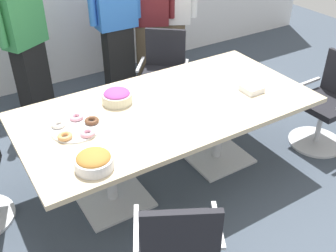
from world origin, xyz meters
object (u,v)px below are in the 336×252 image
Objects in this scene: office_chair_3 at (164,78)px; snack_bowl_pretzels at (94,161)px; office_chair_2 at (327,107)px; conference_table at (168,118)px; person_standing_0 at (25,37)px; snack_bowl_candy_mix at (117,96)px; person_standing_3 at (171,16)px; person_standing_1 at (116,20)px; donut_platter at (76,127)px; napkin_pile at (252,89)px; person_standing_2 at (149,18)px.

office_chair_3 is 3.59× the size of snack_bowl_pretzels.
snack_bowl_pretzels is at bearing 90.13° from office_chair_2.
conference_table is 1.81m from person_standing_0.
snack_bowl_candy_mix is (-0.33, 0.26, 0.18)m from conference_table.
conference_table is at bearing 76.23° from office_chair_2.
office_chair_2 is 3.71× the size of snack_bowl_candy_mix.
person_standing_1 is at bearing 28.34° from person_standing_3.
person_standing_0 reaches higher than donut_platter.
person_standing_3 is at bearing 56.92° from conference_table.
napkin_pile is (1.55, 0.24, -0.03)m from snack_bowl_pretzels.
office_chair_2 reaches higher than snack_bowl_candy_mix.
person_standing_2 is 1.80m from napkin_pile.
conference_table is 2.64× the size of office_chair_2.
donut_platter is at bearing 56.17° from person_standing_1.
conference_table is 1.91m from person_standing_3.
donut_platter is (-0.09, -1.59, -0.17)m from person_standing_0.
napkin_pile is at bearing 97.11° from person_standing_0.
donut_platter is (0.06, 0.48, -0.04)m from snack_bowl_pretzels.
napkin_pile is at bearing -22.47° from snack_bowl_candy_mix.
person_standing_1 is at bearing 146.34° from person_standing_0.
donut_platter is 1.51m from napkin_pile.
snack_bowl_pretzels is (-1.14, -2.02, -0.15)m from person_standing_1.
person_standing_0 is 1.71m from person_standing_3.
person_standing_3 is (1.03, 1.59, 0.24)m from conference_table.
person_standing_3 is (-0.58, 1.94, 0.46)m from office_chair_2.
person_standing_0 is at bearing 47.17° from office_chair_2.
person_standing_3 is at bearing 44.28° from snack_bowl_candy_mix.
snack_bowl_candy_mix reaches higher than napkin_pile.
person_standing_2 is at bearing 22.14° from office_chair_2.
snack_bowl_candy_mix is 1.55× the size of napkin_pile.
snack_bowl_candy_mix reaches higher than conference_table.
person_standing_1 reaches higher than conference_table.
person_standing_1 is 1.09× the size of person_standing_3.
person_standing_1 reaches higher than person_standing_2.
conference_table is at bearing 79.98° from person_standing_1.
office_chair_2 is at bearing 108.33° from person_standing_0.
office_chair_3 is 1.50m from person_standing_0.
conference_table is 0.78m from donut_platter.
person_standing_1 reaches higher than office_chair_2.
snack_bowl_pretzels reaches higher than donut_platter.
snack_bowl_pretzels is at bearing -152.84° from conference_table.
snack_bowl_candy_mix reaches higher than donut_platter.
snack_bowl_pretzels is at bearing 76.31° from person_standing_3.
office_chair_2 reaches higher than napkin_pile.
napkin_pile is (-0.01, -1.80, -0.12)m from person_standing_2.
snack_bowl_candy_mix reaches higher than snack_bowl_pretzels.
person_standing_2 reaches higher than donut_platter.
office_chair_2 is 1.00× the size of office_chair_3.
person_standing_3 reaches higher than napkin_pile.
donut_platter is at bearing 175.35° from conference_table.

